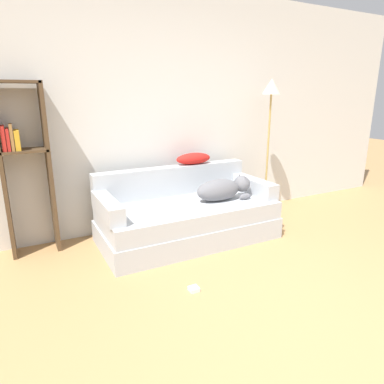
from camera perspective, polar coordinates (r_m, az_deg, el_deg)
ground_plane at (r=2.56m, az=22.76°, el=-22.50°), size 20.00×20.00×0.00m
wall_back at (r=4.12m, az=-3.96°, el=13.23°), size 7.34×0.06×2.70m
couch at (r=3.75m, az=-0.68°, el=-4.95°), size 1.88×0.92×0.41m
couch_backrest at (r=3.97m, az=-3.25°, el=1.92°), size 1.84×0.15×0.33m
couch_arm_left at (r=3.36m, az=-13.94°, el=-2.53°), size 0.15×0.73×0.17m
couch_arm_right at (r=4.10m, az=10.20°, el=1.00°), size 0.15×0.73×0.17m
dog at (r=3.78m, az=5.25°, el=0.52°), size 0.66×0.26×0.26m
laptop at (r=3.56m, az=-2.12°, el=-2.39°), size 0.37×0.28×0.02m
throw_pillow at (r=4.05m, az=0.25°, el=5.60°), size 0.44×0.18×0.13m
bookshelf at (r=3.63m, az=-26.25°, el=4.74°), size 0.44×0.26×1.66m
floor_lamp at (r=4.41m, az=12.97°, el=14.09°), size 0.23×0.23×1.73m
power_adapter at (r=2.89m, az=0.30°, el=-15.86°), size 0.08×0.08×0.03m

